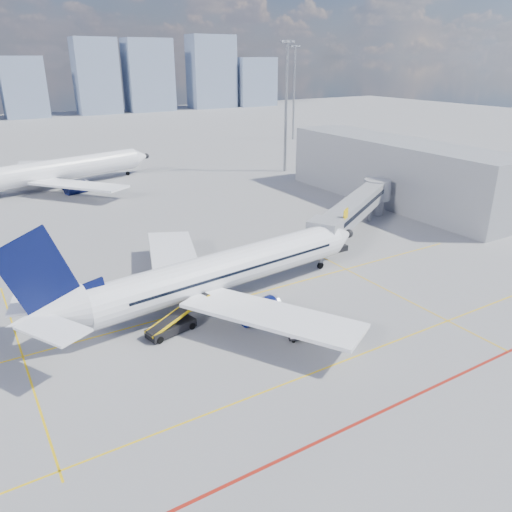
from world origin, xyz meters
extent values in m
plane|color=slate|center=(0.00, 0.00, 0.00)|extent=(420.00, 420.00, 0.00)
cube|color=#DCAF0B|center=(0.00, 8.00, 0.01)|extent=(60.00, 0.18, 0.01)
cube|color=#DCAF0B|center=(0.00, -6.00, 0.01)|extent=(80.00, 0.15, 0.01)
cube|color=#DCAF0B|center=(14.00, 2.00, 0.01)|extent=(0.15, 28.00, 0.01)
cube|color=#DCAF0B|center=(-20.00, 8.00, 0.01)|extent=(0.15, 30.00, 0.01)
cube|color=maroon|center=(0.00, -12.00, 0.01)|extent=(90.00, 0.25, 0.01)
cube|color=gray|center=(22.25, 16.15, 3.90)|extent=(20.84, 13.93, 2.60)
cube|color=black|center=(22.25, 16.15, 4.10)|extent=(20.52, 13.82, 0.55)
cube|color=gray|center=(12.70, 10.50, 3.90)|extent=(4.49, 4.56, 3.00)
cube|color=black|center=(17.00, 12.80, 0.35)|extent=(2.20, 1.00, 0.70)
cylinder|color=gray|center=(17.00, 12.80, 1.70)|extent=(0.56, 0.56, 2.70)
cylinder|color=gray|center=(29.00, 20.00, 1.95)|extent=(0.60, 0.60, 3.90)
cylinder|color=gray|center=(32.00, 22.00, 3.90)|extent=(4.00, 4.00, 3.00)
cylinder|color=slate|center=(32.00, 22.00, 1.95)|extent=(2.40, 2.40, 3.90)
cube|color=#DCAF0B|center=(15.50, 10.30, 5.70)|extent=(1.26, 0.82, 1.20)
cube|color=gray|center=(40.00, 26.00, 5.00)|extent=(10.00, 42.00, 10.00)
cube|color=black|center=(35.20, 26.00, 5.00)|extent=(0.25, 40.00, 4.50)
cylinder|color=gray|center=(38.00, 55.00, 12.50)|extent=(0.56, 0.56, 25.00)
cube|color=gray|center=(38.00, 55.00, 25.20)|extent=(3.20, 0.40, 0.50)
cube|color=#A3A5AA|center=(36.80, 54.75, 25.20)|extent=(0.60, 0.15, 0.35)
cube|color=#A3A5AA|center=(38.00, 54.75, 25.20)|extent=(0.60, 0.15, 0.35)
cube|color=#A3A5AA|center=(39.20, 54.75, 25.20)|extent=(0.60, 0.15, 0.35)
cylinder|color=gray|center=(65.00, 90.00, 12.50)|extent=(0.56, 0.56, 25.00)
cube|color=gray|center=(65.00, 90.00, 25.20)|extent=(3.20, 0.40, 0.50)
cube|color=#A3A5AA|center=(63.80, 89.75, 25.20)|extent=(0.60, 0.15, 0.35)
cube|color=#A3A5AA|center=(65.00, 89.75, 25.20)|extent=(0.60, 0.15, 0.35)
cube|color=#A3A5AA|center=(66.20, 89.75, 25.20)|extent=(0.60, 0.15, 0.35)
cube|color=slate|center=(7.71, 190.00, 11.44)|extent=(15.93, 9.88, 22.88)
cube|color=slate|center=(36.30, 190.00, 15.01)|extent=(17.36, 9.88, 30.02)
cube|color=slate|center=(58.89, 190.00, 14.99)|extent=(20.02, 11.40, 29.98)
cube|color=slate|center=(89.53, 190.00, 15.97)|extent=(21.32, 10.96, 31.94)
cube|color=slate|center=(111.89, 190.00, 11.18)|extent=(19.60, 14.46, 22.37)
cylinder|color=white|center=(-0.95, 8.33, 3.30)|extent=(28.32, 6.58, 3.65)
cone|color=white|center=(14.69, 9.98, 3.30)|extent=(3.73, 3.98, 3.65)
sphere|color=black|center=(16.00, 10.11, 3.30)|extent=(1.13, 1.13, 1.03)
cone|color=white|center=(-17.90, 6.54, 3.81)|extent=(6.34, 4.26, 3.65)
cube|color=black|center=(13.48, 9.85, 3.81)|extent=(1.54, 1.54, 0.42)
cube|color=white|center=(-3.23, 16.56, 2.30)|extent=(9.41, 16.20, 0.54)
cube|color=white|center=(-1.46, -0.20, 2.30)|extent=(11.95, 15.82, 0.54)
cylinder|color=#070E3A|center=(-1.98, 13.68, 1.13)|extent=(3.58, 2.50, 2.15)
cylinder|color=#070E3A|center=(-0.85, 2.88, 1.13)|extent=(3.58, 2.50, 2.15)
cylinder|color=#A3A5AA|center=(-0.21, 13.86, 1.13)|extent=(0.56, 2.23, 2.21)
cylinder|color=#A3A5AA|center=(0.92, 3.06, 1.13)|extent=(0.56, 2.23, 2.21)
cube|color=#070E3A|center=(-17.90, 6.54, 7.05)|extent=(6.41, 0.97, 7.98)
cube|color=#070E3A|center=(-15.66, 6.78, 4.80)|extent=(5.28, 0.83, 2.01)
cube|color=white|center=(-18.58, 9.48, 4.14)|extent=(4.14, 5.81, 0.21)
cube|color=white|center=(-17.95, 3.52, 4.14)|extent=(4.94, 5.95, 0.21)
cylinder|color=gray|center=(11.62, 9.65, 0.90)|extent=(0.31, 0.31, 1.80)
cylinder|color=black|center=(11.62, 9.65, 0.38)|extent=(0.79, 0.36, 0.76)
cylinder|color=gray|center=(-2.14, 10.65, 0.80)|extent=(0.35, 0.35, 1.60)
cylinder|color=black|center=(-2.14, 10.65, 0.50)|extent=(1.06, 0.75, 1.00)
cylinder|color=gray|center=(-1.63, 5.81, 0.80)|extent=(0.35, 0.35, 1.60)
cylinder|color=black|center=(-1.63, 5.81, 0.50)|extent=(1.06, 0.75, 1.00)
cube|color=black|center=(-0.67, 10.17, 3.58)|extent=(22.92, 2.51, 0.24)
cube|color=black|center=(-0.29, 6.58, 3.58)|extent=(22.92, 2.51, 0.24)
cylinder|color=white|center=(-4.97, 64.81, 3.30)|extent=(30.62, 11.51, 3.98)
cone|color=white|center=(11.62, 69.10, 3.30)|extent=(4.55, 4.77, 3.98)
sphere|color=black|center=(13.00, 69.46, 3.30)|extent=(1.37, 1.37, 1.12)
cube|color=black|center=(10.34, 68.77, 3.86)|extent=(1.86, 1.86, 0.46)
cube|color=white|center=(-8.74, 73.32, 2.21)|extent=(8.02, 17.47, 0.59)
cube|color=white|center=(-4.15, 55.54, 2.21)|extent=(14.63, 16.48, 0.59)
cylinder|color=#070E3A|center=(-6.94, 70.41, 0.93)|extent=(4.14, 3.19, 2.35)
cylinder|color=#070E3A|center=(-3.98, 58.96, 0.93)|extent=(4.14, 3.19, 2.35)
cylinder|color=#A3A5AA|center=(-5.06, 70.90, 0.93)|extent=(0.95, 2.42, 2.41)
cylinder|color=#A3A5AA|center=(-2.10, 59.44, 0.93)|extent=(0.95, 2.42, 2.41)
cylinder|color=black|center=(-6.62, 67.13, 0.50)|extent=(1.13, 0.88, 1.00)
cylinder|color=black|center=(-5.29, 61.99, 0.50)|extent=(1.13, 0.88, 1.00)
cylinder|color=black|center=(8.36, 68.26, 0.38)|extent=(0.81, 0.46, 0.76)
cube|color=white|center=(1.59, -1.58, 0.54)|extent=(2.44, 1.91, 0.78)
cube|color=white|center=(1.23, -1.73, 1.13)|extent=(1.34, 1.42, 0.59)
cube|color=black|center=(1.23, -1.73, 1.32)|extent=(1.23, 1.33, 0.34)
cylinder|color=black|center=(1.08, -2.38, 0.27)|extent=(0.59, 0.41, 0.55)
cylinder|color=black|center=(0.66, -1.38, 0.27)|extent=(0.59, 0.41, 0.55)
cylinder|color=black|center=(2.52, -1.78, 0.27)|extent=(0.59, 0.41, 0.55)
cylinder|color=black|center=(2.11, -0.78, 0.27)|extent=(0.59, 0.41, 0.55)
cube|color=black|center=(1.23, -1.63, 0.30)|extent=(3.65, 2.75, 0.17)
cube|color=white|center=(0.48, -1.28, 1.11)|extent=(1.89, 1.87, 1.44)
cube|color=white|center=(1.99, -1.98, 1.11)|extent=(1.89, 1.87, 1.44)
cylinder|color=black|center=(-0.22, -1.67, 0.15)|extent=(0.32, 0.24, 0.30)
cylinder|color=black|center=(0.33, -0.49, 0.15)|extent=(0.32, 0.24, 0.30)
cylinder|color=black|center=(2.14, -2.76, 0.15)|extent=(0.32, 0.24, 0.30)
cylinder|color=black|center=(2.68, -1.59, 0.15)|extent=(0.32, 0.24, 0.30)
cube|color=black|center=(-8.35, 5.22, 0.47)|extent=(4.65, 2.51, 0.74)
cube|color=black|center=(-7.53, 5.41, 1.58)|extent=(6.38, 2.41, 1.94)
cube|color=#DCAF0B|center=(-7.66, 5.97, 1.58)|extent=(6.19, 1.47, 2.02)
cube|color=#DCAF0B|center=(-7.40, 4.84, 1.58)|extent=(6.19, 1.47, 2.02)
cylinder|color=black|center=(-9.83, 4.13, 0.32)|extent=(0.67, 0.38, 0.63)
cylinder|color=black|center=(-10.15, 5.57, 0.32)|extent=(0.67, 0.38, 0.63)
cylinder|color=black|center=(-6.55, 4.87, 0.32)|extent=(0.67, 0.38, 0.63)
cylinder|color=black|center=(-6.87, 6.31, 0.32)|extent=(0.67, 0.38, 0.63)
imported|color=#FEF71A|center=(2.35, -1.36, 0.91)|extent=(0.50, 0.71, 1.83)
camera|label=1|loc=(-21.90, -30.97, 22.39)|focal=35.00mm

